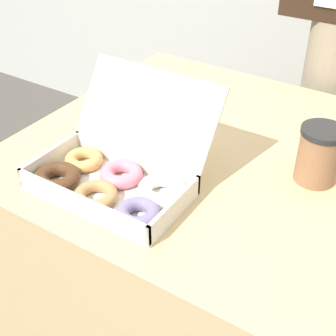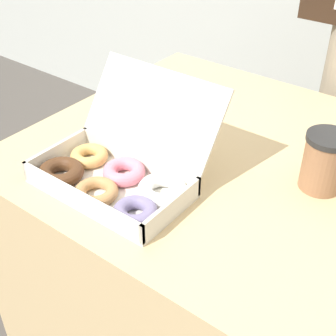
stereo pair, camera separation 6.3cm
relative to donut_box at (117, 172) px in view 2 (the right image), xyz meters
name	(u,v)px [view 2 (the right image)]	position (x,y,z in m)	size (l,w,h in m)	color
ground_plane	(206,329)	(0.10, 0.26, -0.76)	(14.00, 14.00, 0.00)	#4C4742
table	(212,253)	(0.10, 0.26, -0.39)	(0.91, 0.89, 0.72)	tan
donut_box	(117,172)	(0.00, 0.00, 0.00)	(0.34, 0.31, 0.21)	silver
coffee_cup	(324,162)	(0.35, 0.26, 0.03)	(0.10, 0.10, 0.13)	#8C6042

